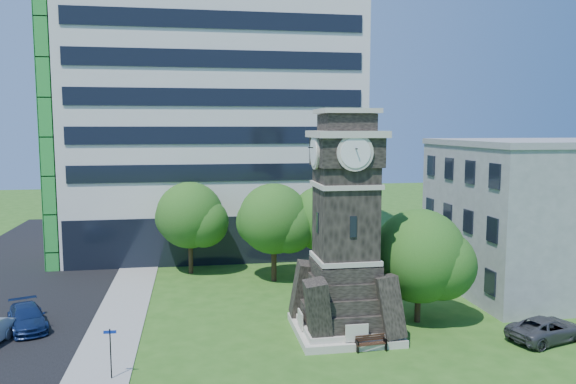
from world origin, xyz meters
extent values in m
plane|color=#2A5819|center=(0.00, 0.00, 0.00)|extent=(160.00, 160.00, 0.00)
cube|color=gray|center=(-9.50, 5.00, 0.03)|extent=(3.00, 70.00, 0.06)
cube|color=beige|center=(3.00, 2.00, 0.20)|extent=(5.40, 5.40, 0.40)
cube|color=beige|center=(3.00, 2.00, 0.55)|extent=(4.80, 4.80, 0.30)
cube|color=black|center=(3.00, 2.00, 7.20)|extent=(3.00, 3.00, 6.40)
cube|color=beige|center=(3.00, 2.00, 4.20)|extent=(3.25, 3.25, 0.25)
cube|color=beige|center=(3.00, 2.00, 8.20)|extent=(3.25, 3.25, 0.25)
cube|color=black|center=(3.00, 0.48, 6.20)|extent=(0.35, 0.08, 1.10)
cube|color=black|center=(3.00, 2.00, 10.00)|extent=(3.30, 3.30, 1.60)
cube|color=beige|center=(3.00, 2.00, 10.90)|extent=(3.70, 3.70, 0.35)
cylinder|color=white|center=(3.00, 0.23, 10.00)|extent=(1.56, 0.06, 1.56)
cylinder|color=white|center=(1.23, 2.00, 10.00)|extent=(0.06, 1.56, 1.56)
cube|color=black|center=(3.00, 2.00, 11.50)|extent=(2.60, 2.60, 0.90)
cube|color=beige|center=(3.00, 2.00, 12.10)|extent=(3.00, 3.00, 0.25)
cube|color=silver|center=(-3.00, 26.00, 14.00)|extent=(25.00, 15.00, 28.00)
cube|color=black|center=(-3.00, 18.80, 2.00)|extent=(24.50, 0.80, 4.00)
cube|color=#9C9EA1|center=(20.00, 8.00, 5.00)|extent=(15.00, 12.00, 10.00)
cube|color=#9C9EA1|center=(20.00, 8.00, 10.20)|extent=(15.20, 12.20, 0.40)
imported|color=#122350|center=(-14.40, 5.58, 0.64)|extent=(3.29, 4.77, 1.28)
imported|color=#414246|center=(13.34, -0.87, 0.63)|extent=(4.93, 3.27, 1.26)
cube|color=black|center=(2.93, -0.71, 0.31)|extent=(0.05, 0.40, 0.62)
cube|color=black|center=(4.42, -0.71, 0.31)|extent=(0.05, 0.40, 0.62)
cube|color=black|center=(3.68, -0.71, 0.40)|extent=(1.58, 0.42, 0.04)
cube|color=black|center=(3.68, -0.52, 0.64)|extent=(1.58, 0.04, 0.35)
cylinder|color=black|center=(-8.82, -1.83, 1.17)|extent=(0.06, 0.06, 2.35)
cube|color=navy|center=(-8.82, -1.83, 2.21)|extent=(0.56, 0.04, 0.14)
cylinder|color=#332114|center=(-5.37, 16.23, 1.32)|extent=(0.35, 0.35, 2.65)
sphere|color=#26611C|center=(-5.37, 16.23, 4.56)|extent=(5.10, 5.10, 5.10)
sphere|color=#26611C|center=(-4.35, 15.72, 4.04)|extent=(3.83, 3.83, 3.83)
sphere|color=#26611C|center=(-6.26, 16.87, 4.26)|extent=(3.57, 3.57, 3.57)
cylinder|color=#332114|center=(0.67, 13.01, 1.35)|extent=(0.39, 0.39, 2.69)
sphere|color=#2D581A|center=(0.67, 13.01, 4.64)|extent=(5.16, 5.16, 5.16)
sphere|color=#2D581A|center=(1.70, 12.49, 4.11)|extent=(3.87, 3.87, 3.87)
sphere|color=#2D581A|center=(-0.24, 13.65, 4.34)|extent=(3.61, 3.61, 3.61)
cylinder|color=#332114|center=(4.33, 12.98, 1.32)|extent=(0.37, 0.37, 2.64)
sphere|color=#20571A|center=(4.33, 12.98, 4.55)|extent=(4.86, 4.86, 4.86)
sphere|color=#20571A|center=(5.30, 12.49, 4.04)|extent=(3.65, 3.65, 3.65)
sphere|color=#20571A|center=(3.48, 13.58, 4.26)|extent=(3.40, 3.40, 3.40)
cylinder|color=#332114|center=(7.67, 2.99, 1.14)|extent=(0.34, 0.34, 2.28)
sphere|color=#35621D|center=(7.67, 2.99, 3.93)|extent=(5.41, 5.41, 5.41)
sphere|color=#35621D|center=(8.75, 2.45, 3.48)|extent=(4.05, 4.05, 4.05)
sphere|color=#35621D|center=(6.72, 3.67, 3.67)|extent=(3.78, 3.78, 3.78)
camera|label=1|loc=(-4.98, -26.87, 11.30)|focal=35.00mm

